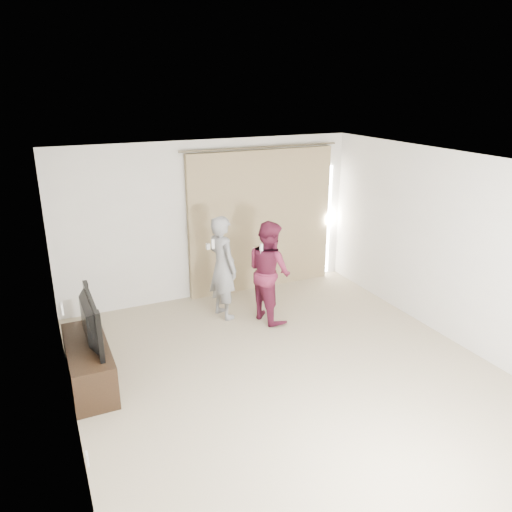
# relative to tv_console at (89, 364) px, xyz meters

# --- Properties ---
(floor) EXTENTS (5.50, 5.50, 0.00)m
(floor) POSITION_rel_tv_console_xyz_m (2.27, -0.80, -0.26)
(floor) COLOR tan
(floor) RESTS_ON ground
(wall_back) EXTENTS (5.00, 0.04, 2.60)m
(wall_back) POSITION_rel_tv_console_xyz_m (2.27, 1.95, 1.04)
(wall_back) COLOR silver
(wall_back) RESTS_ON ground
(wall_left) EXTENTS (0.04, 5.50, 2.60)m
(wall_left) POSITION_rel_tv_console_xyz_m (-0.23, -0.80, 1.04)
(wall_left) COLOR silver
(wall_left) RESTS_ON ground
(ceiling) EXTENTS (5.00, 5.50, 0.01)m
(ceiling) POSITION_rel_tv_console_xyz_m (2.27, -0.80, 2.34)
(ceiling) COLOR white
(ceiling) RESTS_ON wall_back
(curtain) EXTENTS (2.80, 0.11, 2.46)m
(curtain) POSITION_rel_tv_console_xyz_m (3.18, 1.89, 0.94)
(curtain) COLOR #93805A
(curtain) RESTS_ON ground
(tv_console) EXTENTS (0.47, 1.36, 0.52)m
(tv_console) POSITION_rel_tv_console_xyz_m (0.00, 0.00, 0.00)
(tv_console) COLOR black
(tv_console) RESTS_ON ground
(tv) EXTENTS (0.15, 1.05, 0.60)m
(tv) POSITION_rel_tv_console_xyz_m (0.00, -0.00, 0.56)
(tv) COLOR black
(tv) RESTS_ON tv_console
(scratching_post) EXTENTS (0.32, 0.32, 0.42)m
(scratching_post) POSITION_rel_tv_console_xyz_m (0.17, 1.41, -0.09)
(scratching_post) COLOR tan
(scratching_post) RESTS_ON ground
(person_man) EXTENTS (0.51, 0.66, 1.60)m
(person_man) POSITION_rel_tv_console_xyz_m (2.13, 1.06, 0.54)
(person_man) COLOR gray
(person_man) RESTS_ON ground
(person_woman) EXTENTS (0.70, 0.84, 1.54)m
(person_woman) POSITION_rel_tv_console_xyz_m (2.73, 0.68, 0.51)
(person_woman) COLOR maroon
(person_woman) RESTS_ON ground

